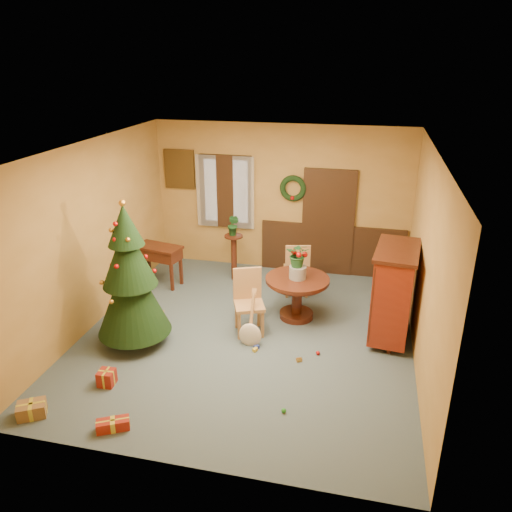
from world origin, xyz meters
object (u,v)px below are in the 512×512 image
(chair_near, at_px, (248,299))
(sideboard, at_px, (393,291))
(christmas_tree, at_px, (130,278))
(dining_table, at_px, (297,290))
(writing_desk, at_px, (159,255))

(chair_near, relative_size, sideboard, 0.69)
(christmas_tree, relative_size, sideboard, 1.52)
(dining_table, height_order, sideboard, sideboard)
(christmas_tree, distance_m, writing_desk, 2.14)
(dining_table, bearing_deg, sideboard, -11.24)
(chair_near, relative_size, writing_desk, 1.09)
(writing_desk, bearing_deg, christmas_tree, -77.23)
(dining_table, relative_size, christmas_tree, 0.46)
(dining_table, xyz_separation_m, writing_desk, (-2.72, 0.72, 0.08))
(chair_near, distance_m, sideboard, 2.20)
(dining_table, height_order, christmas_tree, christmas_tree)
(christmas_tree, xyz_separation_m, sideboard, (3.76, 1.01, -0.28))
(christmas_tree, distance_m, sideboard, 3.90)
(christmas_tree, bearing_deg, chair_near, 24.84)
(chair_near, relative_size, christmas_tree, 0.46)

